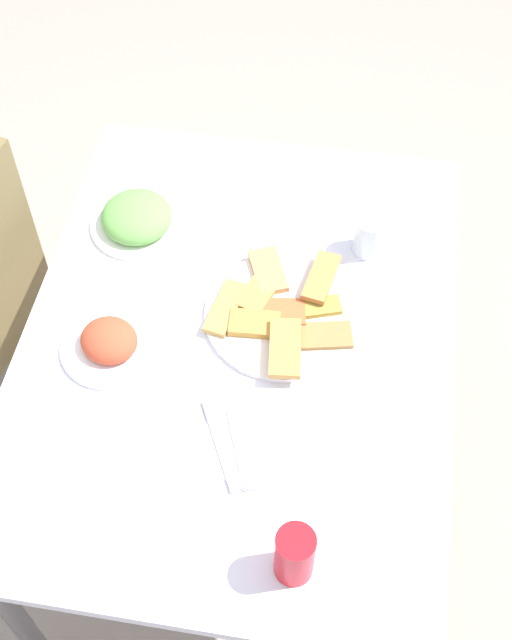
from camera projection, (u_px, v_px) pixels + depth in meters
name	position (u px, v px, depth m)	size (l,w,h in m)	color
ground_plane	(243.00, 490.00, 2.26)	(6.00, 6.00, 0.00)	gray
dining_table	(239.00, 358.00, 1.74)	(1.15, 0.86, 0.72)	white
pide_platter	(281.00, 313.00, 1.70)	(0.33, 0.32, 0.04)	white
salad_plate_greens	(110.00, 343.00, 1.65)	(0.20, 0.20, 0.06)	white
salad_plate_rice	(137.00, 218.00, 1.84)	(0.21, 0.21, 0.07)	white
soda_can	(295.00, 555.00, 1.35)	(0.07, 0.07, 0.12)	red
drinking_glass	(370.00, 235.00, 1.78)	(0.07, 0.07, 0.09)	silver
paper_napkin	(230.00, 447.00, 1.53)	(0.12, 0.12, 0.00)	white
fork	(240.00, 447.00, 1.53)	(0.17, 0.02, 0.01)	silver
spoon	(220.00, 444.00, 1.53)	(0.19, 0.02, 0.01)	silver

